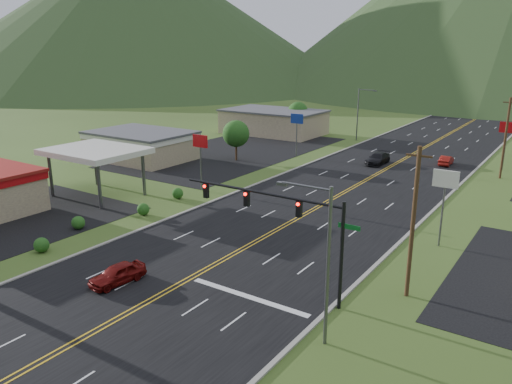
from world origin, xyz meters
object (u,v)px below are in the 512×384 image
Objects in this scene: streetlight_east at (323,255)px; car_dark_mid at (378,159)px; streetlight_west at (360,111)px; traffic_signal at (285,216)px; gas_canopy at (95,152)px; car_red_near at (117,274)px; car_red_far at (446,161)px.

car_dark_mid is (-13.23, 43.96, -4.41)m from streetlight_east.
streetlight_west is at bearing 110.86° from streetlight_east.
traffic_signal is 6.17m from streetlight_east.
streetlight_east is 35.28m from gas_canopy.
car_red_near is at bearing -82.55° from streetlight_west.
gas_canopy is 2.48× the size of car_red_near.
car_dark_mid is at bearing 106.75° from streetlight_east.
traffic_signal is 1.31× the size of gas_canopy.
streetlight_east is 46.12m from car_dark_mid.
car_red_far is at bearing 87.12° from car_red_near.
car_red_far is (8.11, 4.72, -0.11)m from car_dark_mid.
car_red_near is (8.03, -61.40, -4.49)m from streetlight_west.
car_dark_mid is 9.38m from car_red_far.
traffic_signal is 1.46× the size of streetlight_west.
traffic_signal reaches higher than car_red_near.
streetlight_west reaches higher than gas_canopy.
car_red_far is (9.70, 50.09, -0.04)m from car_red_near.
streetlight_east reaches higher than traffic_signal.
streetlight_west is 62.09m from car_red_near.
streetlight_west is 1.70× the size of car_dark_mid.
streetlight_east reaches higher than gas_canopy.
car_red_near is 0.76× the size of car_dark_mid.
gas_canopy is at bearing -102.13° from streetlight_west.
car_red_near is 45.39m from car_dark_mid.
car_red_near is at bearing 76.31° from car_red_far.
traffic_signal is 12.38m from car_red_near.
streetlight_east is 2.23× the size of car_red_near.
car_red_near is at bearing -174.61° from streetlight_east.
streetlight_west is 0.90× the size of gas_canopy.
gas_canopy is at bearing 49.87° from car_red_far.
traffic_signal reaches higher than car_red_far.
gas_canopy is 46.38m from car_red_far.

